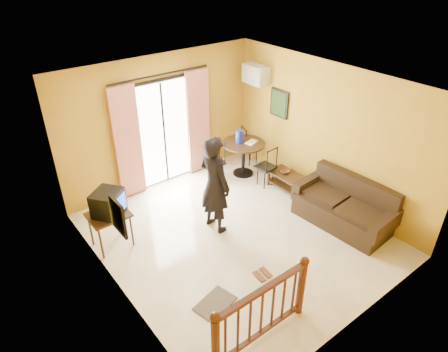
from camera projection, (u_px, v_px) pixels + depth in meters
ground at (237, 235)px, 7.33m from camera, size 5.00×5.00×0.00m
room_shell at (238, 153)px, 6.46m from camera, size 5.00×5.00×5.00m
balcony_door at (164, 132)px, 8.38m from camera, size 2.25×0.14×2.46m
tv_table at (109, 218)px, 6.80m from camera, size 0.67×0.56×0.67m
television at (108, 203)px, 6.67m from camera, size 0.64×0.63×0.43m
picture_left at (118, 216)px, 5.24m from camera, size 0.05×0.42×0.52m
dining_table at (244, 149)px, 8.94m from camera, size 0.95×0.95×0.79m
water_jug at (239, 137)px, 8.78m from camera, size 0.16×0.16×0.29m
serving_tray at (252, 142)px, 8.85m from camera, size 0.32×0.25×0.02m
dining_chairs at (243, 175)px, 9.19m from camera, size 1.61×1.42×0.95m
air_conditioner at (256, 74)px, 8.66m from camera, size 0.31×0.60×0.40m
botanical_print at (279, 103)px, 8.54m from camera, size 0.05×0.50×0.60m
coffee_table at (287, 179)px, 8.56m from camera, size 0.46×0.83×0.37m
bowl at (285, 171)px, 8.53m from camera, size 0.22×0.22×0.07m
sofa at (345, 207)px, 7.50m from camera, size 0.99×1.93×0.90m
standing_person at (215, 185)px, 7.07m from camera, size 0.52×0.72×1.86m
stair_balustrade at (262, 310)px, 5.15m from camera, size 1.63×0.13×1.04m
doormat at (215, 303)px, 5.94m from camera, size 0.68×0.53×0.02m
sandals at (263, 274)px, 6.45m from camera, size 0.27×0.26×0.03m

